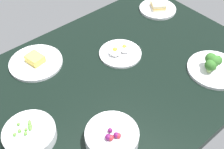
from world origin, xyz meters
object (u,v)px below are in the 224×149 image
object	(u,v)px
bowl_peas	(30,134)
plate_eggs	(120,52)
bowl_berries	(112,137)
plate_sandwich	(158,8)
plate_broccoli	(214,67)
plate_cheese	(36,62)

from	to	relation	value
bowl_peas	plate_eggs	size ratio (longest dim) A/B	0.96
bowl_berries	plate_sandwich	bearing A→B (deg)	-147.26
bowl_berries	plate_broccoli	world-z (taller)	plate_broccoli
bowl_berries	plate_cheese	distance (cm)	49.62
bowl_berries	plate_eggs	distance (cm)	43.77
plate_broccoli	plate_eggs	size ratio (longest dim) A/B	1.21
bowl_berries	bowl_peas	bearing A→B (deg)	-43.58
bowl_berries	plate_sandwich	xyz separation A→B (cm)	(-68.90, -44.30, -1.72)
bowl_peas	plate_sandwich	bearing A→B (deg)	-164.00
bowl_berries	plate_broccoli	distance (cm)	53.54
bowl_berries	plate_cheese	world-z (taller)	bowl_berries
bowl_peas	plate_broccoli	xyz separation A→B (cm)	(-73.33, 20.39, -0.03)
bowl_peas	bowl_berries	size ratio (longest dim) A/B	0.99
bowl_peas	bowl_berries	xyz separation A→B (cm)	(-19.81, 18.86, 0.66)
bowl_berries	plate_cheese	bearing A→B (deg)	-89.94
bowl_peas	bowl_berries	distance (cm)	27.36
bowl_berries	plate_eggs	size ratio (longest dim) A/B	0.96
plate_broccoli	plate_sandwich	size ratio (longest dim) A/B	1.19
plate_broccoli	bowl_peas	bearing A→B (deg)	-15.54
plate_eggs	plate_sandwich	distance (cm)	40.26
bowl_berries	plate_sandwich	world-z (taller)	bowl_berries
plate_broccoli	plate_eggs	bearing A→B (deg)	-55.16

